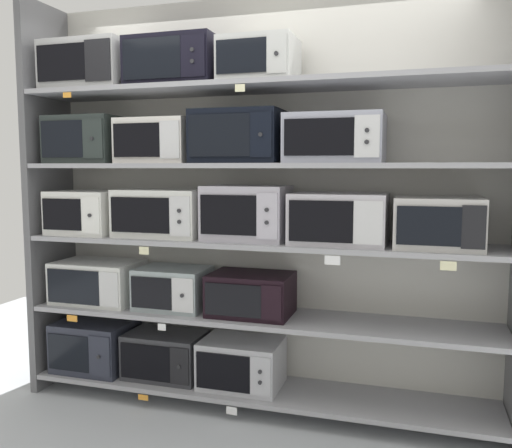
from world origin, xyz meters
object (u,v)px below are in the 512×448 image
Objects in this scene: microwave_1 at (165,355)px; microwave_2 at (242,363)px; microwave_5 at (251,294)px; microwave_3 at (98,282)px; microwave_7 at (162,213)px; microwave_12 at (158,141)px; microwave_15 at (91,67)px; microwave_9 at (339,218)px; microwave_8 at (247,213)px; microwave_6 at (89,212)px; microwave_14 at (336,139)px; microwave_4 at (173,288)px; microwave_17 at (259,61)px; microwave_13 at (239,137)px; microwave_10 at (438,223)px; microwave_11 at (88,140)px; microwave_0 at (96,344)px; microwave_16 at (175,63)px.

microwave_2 reaches higher than microwave_1.
microwave_3 is at bearing -179.99° from microwave_5.
microwave_3 is 0.69m from microwave_7.
microwave_15 is (-0.48, 0.00, 0.49)m from microwave_12.
microwave_9 reaches higher than microwave_2.
microwave_8 reaches higher than microwave_5.
microwave_12 reaches higher than microwave_3.
microwave_14 is (1.67, -0.00, 0.47)m from microwave_6.
microwave_17 reaches higher than microwave_4.
microwave_5 is 0.98m from microwave_13.
microwave_10 is (2.20, 0.00, 0.47)m from microwave_3.
microwave_17 is (1.19, 0.00, 0.45)m from microwave_11.
microwave_15 is at bearing -180.00° from microwave_8.
microwave_16 is (0.64, -0.00, 1.87)m from microwave_0.
microwave_16 reaches higher than microwave_10.
microwave_6 reaches higher than microwave_10.
microwave_7 is at bearing -179.99° from microwave_8.
microwave_7 is at bearing 179.99° from microwave_9.
microwave_8 is 0.75m from microwave_12.
microwave_5 reaches higher than microwave_0.
microwave_6 is at bearing 180.00° from microwave_14.
microwave_8 is (1.13, -0.00, 0.02)m from microwave_6.
microwave_12 is (0.52, 0.00, -0.01)m from microwave_11.
microwave_11 is (-0.54, 0.00, 1.43)m from microwave_1.
microwave_11 is at bearing -179.75° from microwave_15.
microwave_4 is 1.02× the size of microwave_17.
microwave_4 is 0.95× the size of microwave_11.
microwave_16 is (-0.42, -0.00, 0.46)m from microwave_13.
microwave_7 is 1.06× the size of microwave_13.
microwave_2 is 0.90× the size of microwave_3.
microwave_9 is 1.17× the size of microwave_12.
microwave_3 is 0.48m from microwave_6.
microwave_12 is at bearing -0.01° from microwave_15.
microwave_0 is at bearing 179.99° from microwave_9.
microwave_2 is at bearing -0.00° from microwave_11.
microwave_12 is (-0.62, 0.00, 0.96)m from microwave_5.
microwave_0 is 0.89× the size of microwave_15.
microwave_12 is at bearing 179.98° from microwave_13.
microwave_9 is at bearing -0.01° from microwave_4.
microwave_7 is at bearing 0.01° from microwave_11.
microwave_5 is at bearing 0.06° from microwave_13.
microwave_4 is at bearing 0.12° from microwave_1.
microwave_16 reaches higher than microwave_3.
microwave_8 is 0.70m from microwave_14.
microwave_12 is 0.82m from microwave_17.
microwave_0 is at bearing 180.00° from microwave_10.
microwave_9 is at bearing 0.01° from microwave_16.
microwave_8 is (1.11, 0.00, 0.95)m from microwave_0.
microwave_4 is at bearing -180.00° from microwave_14.
microwave_12 is 0.85× the size of microwave_14.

